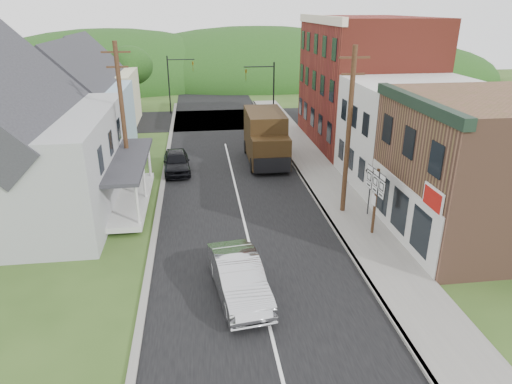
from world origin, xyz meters
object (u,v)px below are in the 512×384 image
object	(u,v)px
dark_sedan	(176,162)
warning_sign	(370,183)
route_sign_cluster	(375,192)
silver_sedan	(239,278)
delivery_van	(266,138)

from	to	relation	value
dark_sedan	warning_sign	distance (m)	13.76
route_sign_cluster	warning_sign	distance (m)	2.27
silver_sedan	warning_sign	bearing A→B (deg)	32.24
route_sign_cluster	delivery_van	bearing A→B (deg)	102.42
silver_sedan	route_sign_cluster	distance (m)	8.43
delivery_van	route_sign_cluster	world-z (taller)	delivery_van
dark_sedan	delivery_van	xyz separation A→B (m)	(6.46, 1.40, 1.10)
silver_sedan	delivery_van	distance (m)	16.96
silver_sedan	warning_sign	distance (m)	10.08
silver_sedan	delivery_van	size ratio (longest dim) A/B	0.76
silver_sedan	route_sign_cluster	bearing A→B (deg)	23.29
dark_sedan	route_sign_cluster	size ratio (longest dim) A/B	1.28
route_sign_cluster	warning_sign	world-z (taller)	route_sign_cluster
dark_sedan	route_sign_cluster	world-z (taller)	route_sign_cluster
dark_sedan	route_sign_cluster	xyz separation A→B (m)	(10.00, -10.89, 1.61)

